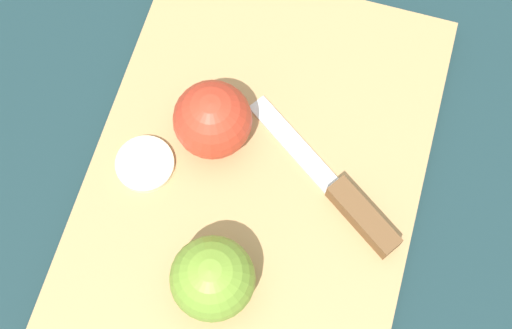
% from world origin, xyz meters
% --- Properties ---
extents(ground_plane, '(4.00, 4.00, 0.00)m').
position_xyz_m(ground_plane, '(0.00, 0.00, 0.00)').
color(ground_plane, '#193338').
extents(cutting_board, '(0.38, 0.28, 0.01)m').
position_xyz_m(cutting_board, '(0.00, 0.00, 0.01)').
color(cutting_board, tan).
rests_on(cutting_board, ground_plane).
extents(apple_half_left, '(0.06, 0.06, 0.06)m').
position_xyz_m(apple_half_left, '(-0.10, 0.01, 0.05)').
color(apple_half_left, olive).
rests_on(apple_half_left, cutting_board).
extents(apple_half_right, '(0.06, 0.06, 0.06)m').
position_xyz_m(apple_half_right, '(0.02, 0.04, 0.05)').
color(apple_half_right, red).
rests_on(apple_half_right, cutting_board).
extents(knife, '(0.11, 0.15, 0.02)m').
position_xyz_m(knife, '(-0.01, -0.08, 0.02)').
color(knife, silver).
rests_on(knife, cutting_board).
extents(apple_slice, '(0.05, 0.05, 0.01)m').
position_xyz_m(apple_slice, '(-0.02, 0.09, 0.02)').
color(apple_slice, beige).
rests_on(apple_slice, cutting_board).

